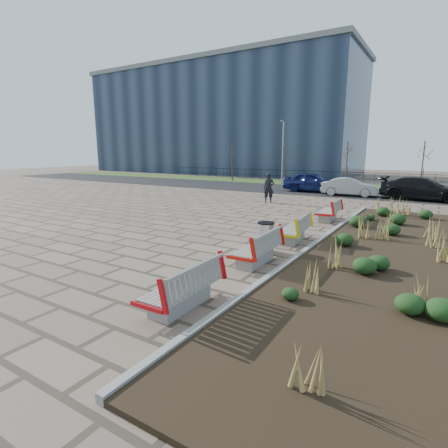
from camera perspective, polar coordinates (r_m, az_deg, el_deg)
The scene contains 21 objects.
ground at distance 10.37m, azimuth -16.08°, elevation -6.88°, with size 120.00×120.00×0.00m, color #756350.
planting_bed at distance 12.01m, azimuth 25.18°, elevation -4.76°, with size 4.50×18.00×0.10m, color black.
planting_curb at distance 12.44m, azimuth 14.50°, elevation -3.31°, with size 0.16×18.00×0.15m, color gray.
grass_verge_far at distance 35.45m, azimuth 19.68°, elevation 5.94°, with size 80.00×5.00×0.04m, color #33511E.
road at distance 29.64m, azimuth 17.18°, elevation 5.06°, with size 80.00×7.00×0.02m, color black.
bench_a at distance 7.45m, azimuth -7.13°, elevation -9.89°, with size 0.90×2.10×1.00m, color red, non-canonical shape.
bench_b at distance 10.25m, azimuth 5.17°, elevation -3.76°, with size 0.90×2.10×1.00m, color red, non-canonical shape.
bench_c at distance 12.96m, azimuth 11.20°, elevation -0.62°, with size 0.90×2.10×1.00m, color yellow, non-canonical shape.
bench_d at distance 17.30m, azimuth 16.65°, elevation 2.21°, with size 0.90×2.10×1.00m, color red, non-canonical shape.
litter_bin at distance 11.45m, azimuth 6.82°, elevation -2.20°, with size 0.54×0.54×0.97m, color #B2B2B7.
pedestrian at distance 22.54m, azimuth 7.32°, elevation 5.86°, with size 0.68×0.45×1.86m, color black.
car_blue at distance 29.03m, azimuth 14.24°, elevation 6.66°, with size 1.85×4.60×1.57m, color #121A4F.
car_silver at distance 27.25m, azimuth 19.78°, elevation 5.73°, with size 1.38×3.95×1.30m, color gray.
car_black at distance 26.79m, azimuth 29.69°, elevation 5.03°, with size 2.14×5.27×1.53m, color black.
tree_a at distance 38.31m, azimuth 1.34°, elevation 10.05°, with size 1.40×1.40×4.00m, color #4C3D2D, non-canonical shape.
tree_b at distance 35.65m, azimuth 9.80°, elevation 9.75°, with size 1.40×1.40×4.00m, color #4C3D2D, non-canonical shape.
tree_c at distance 33.86m, azimuth 19.37°, elevation 9.15°, with size 1.40×1.40×4.00m, color #4C3D2D, non-canonical shape.
tree_d at distance 33.07m, azimuth 29.64°, elevation 8.24°, with size 1.40×1.40×4.00m, color #4C3D2D, non-canonical shape.
lamp_west at distance 35.17m, azimuth 9.55°, elevation 11.36°, with size 0.24×0.60×6.00m, color gray, non-canonical shape.
railing_fence at distance 36.86m, azimuth 20.25°, elevation 7.07°, with size 44.00×0.10×1.20m, color black, non-canonical shape.
building_glass at distance 55.19m, azimuth -0.57°, elevation 16.28°, with size 40.00×14.00×15.00m, color #192338.
Camera 1 is at (7.39, -6.52, 3.25)m, focal length 28.00 mm.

